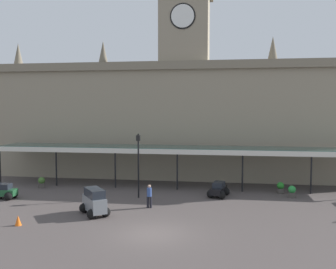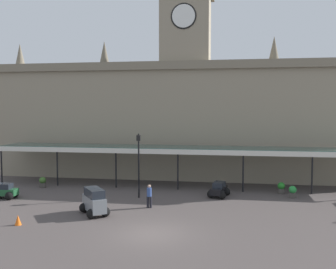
% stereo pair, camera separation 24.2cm
% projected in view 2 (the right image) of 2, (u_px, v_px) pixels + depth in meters
% --- Properties ---
extents(ground_plane, '(140.00, 140.00, 0.00)m').
position_uv_depth(ground_plane, '(152.00, 234.00, 20.94)').
color(ground_plane, '#4D4542').
extents(station_building, '(38.78, 5.93, 19.51)m').
position_uv_depth(station_building, '(186.00, 114.00, 38.23)').
color(station_building, gray).
rests_on(station_building, ground).
extents(entrance_canopy, '(33.71, 3.26, 3.62)m').
position_uv_depth(entrance_canopy, '(180.00, 149.00, 33.34)').
color(entrance_canopy, '#38564C').
rests_on(entrance_canopy, ground).
extents(car_grey_van, '(2.43, 2.57, 1.77)m').
position_uv_depth(car_grey_van, '(94.00, 203.00, 24.68)').
color(car_grey_van, slate).
rests_on(car_grey_van, ground).
extents(car_green_sedan, '(2.10, 1.60, 1.19)m').
position_uv_depth(car_green_sedan, '(4.00, 192.00, 29.12)').
color(car_green_sedan, '#1E512D').
rests_on(car_green_sedan, ground).
extents(car_black_sedan, '(1.85, 2.21, 1.19)m').
position_uv_depth(car_black_sedan, '(219.00, 191.00, 29.67)').
color(car_black_sedan, black).
rests_on(car_black_sedan, ground).
extents(pedestrian_beside_cars, '(0.39, 0.34, 1.67)m').
position_uv_depth(pedestrian_beside_cars, '(149.00, 195.00, 26.37)').
color(pedestrian_beside_cars, black).
rests_on(pedestrian_beside_cars, ground).
extents(victorian_lamppost, '(0.30, 0.30, 5.12)m').
position_uv_depth(victorian_lamppost, '(139.00, 158.00, 29.18)').
color(victorian_lamppost, black).
rests_on(victorian_lamppost, ground).
extents(traffic_cone, '(0.40, 0.40, 0.62)m').
position_uv_depth(traffic_cone, '(18.00, 220.00, 22.48)').
color(traffic_cone, orange).
rests_on(traffic_cone, ground).
extents(planter_forecourt_centre, '(0.60, 0.60, 0.96)m').
position_uv_depth(planter_forecourt_centre, '(43.00, 182.00, 33.10)').
color(planter_forecourt_centre, '#47423D').
rests_on(planter_forecourt_centre, ground).
extents(planter_near_kerb, '(0.60, 0.60, 0.96)m').
position_uv_depth(planter_near_kerb, '(293.00, 192.00, 29.28)').
color(planter_near_kerb, '#47423D').
rests_on(planter_near_kerb, ground).
extents(planter_by_canopy, '(0.60, 0.60, 0.96)m').
position_uv_depth(planter_by_canopy, '(281.00, 188.00, 30.73)').
color(planter_by_canopy, '#47423D').
rests_on(planter_by_canopy, ground).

